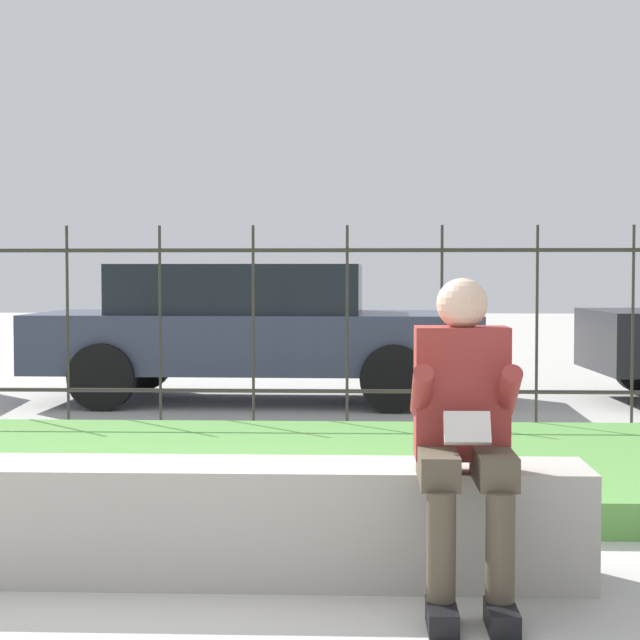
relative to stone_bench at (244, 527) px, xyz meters
name	(u,v)px	position (x,y,z in m)	size (l,w,h in m)	color
ground_plane	(154,577)	(-0.39, 0.00, -0.22)	(60.00, 60.00, 0.00)	#B2AFA8
stone_bench	(244,527)	(0.00, 0.00, 0.00)	(2.95, 0.46, 0.50)	#ADA89E
person_seated_reader	(464,423)	(0.92, -0.27, 0.50)	(0.42, 0.73, 1.30)	black
grass_berm	(219,467)	(-0.39, 2.13, -0.13)	(10.52, 2.85, 0.19)	#569342
iron_fence	(253,324)	(-0.39, 4.23, 0.67)	(8.52, 0.03, 1.71)	#332D28
car_parked_center	(253,328)	(-0.62, 6.37, 0.53)	(4.53, 1.97, 1.40)	#383D56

